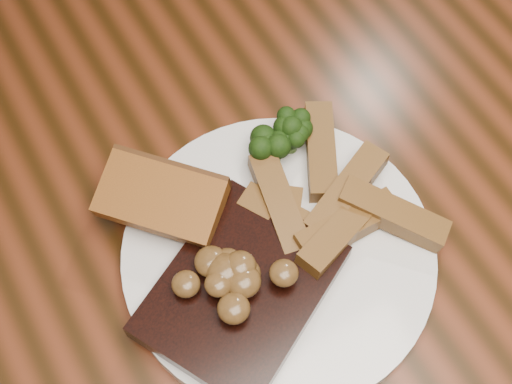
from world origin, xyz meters
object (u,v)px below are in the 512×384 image
plate (279,255)px  steak (241,291)px  garlic_bread (164,210)px  dining_table (259,269)px  potato_wedges (326,197)px

plate → steak: steak is taller
steak → garlic_bread: size_ratio=1.51×
steak → garlic_bread: 0.10m
dining_table → steak: bearing=-133.1°
steak → dining_table: bearing=19.3°
dining_table → garlic_bread: 0.14m
dining_table → steak: steak is taller
dining_table → steak: (-0.04, -0.05, 0.12)m
dining_table → plate: 0.10m
dining_table → steak: size_ratio=10.67×
dining_table → potato_wedges: (0.06, -0.01, 0.12)m
dining_table → plate: size_ratio=6.20×
steak → potato_wedges: (0.10, 0.04, 0.00)m
plate → steak: bearing=-159.4°
plate → potato_wedges: bearing=18.0°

